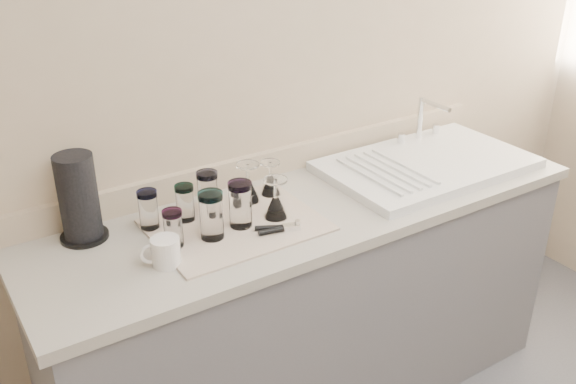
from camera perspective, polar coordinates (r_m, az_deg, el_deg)
counter_unit at (r=2.52m, az=2.05°, el=-10.04°), size 2.06×0.62×0.90m
sink_unit at (r=2.61m, az=12.22°, el=2.49°), size 0.82×0.50×0.22m
dish_towel at (r=2.14m, az=-4.64°, el=-2.94°), size 0.55×0.42×0.01m
tumbler_teal at (r=2.13m, az=-12.31°, el=-1.50°), size 0.07×0.07×0.13m
tumbler_cyan at (r=2.16m, az=-9.14°, el=-0.92°), size 0.06×0.06×0.13m
tumbler_purple at (r=2.20m, az=-7.14°, el=0.04°), size 0.07×0.07×0.15m
tumbler_magenta at (r=2.01m, az=-10.17°, el=-3.18°), size 0.06×0.06×0.12m
tumbler_blue at (r=2.03m, az=-6.83°, el=-2.04°), size 0.08×0.08×0.16m
tumbler_lavender at (r=2.09m, az=-4.26°, el=-1.07°), size 0.08×0.08×0.16m
goblet_back_left at (r=2.27m, az=-3.56°, el=0.34°), size 0.08×0.08×0.14m
goblet_back_right at (r=2.31m, az=-1.57°, el=0.80°), size 0.07×0.07×0.13m
goblet_front_left at (r=2.15m, az=-1.10°, el=-1.09°), size 0.08×0.08×0.14m
can_opener at (r=2.09m, az=-0.85°, el=-3.25°), size 0.14×0.09×0.02m
white_mug at (r=1.95m, az=-10.90°, el=-5.24°), size 0.13×0.11×0.09m
paper_towel_roll at (r=2.11m, az=-18.11°, el=-0.58°), size 0.15×0.15×0.29m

